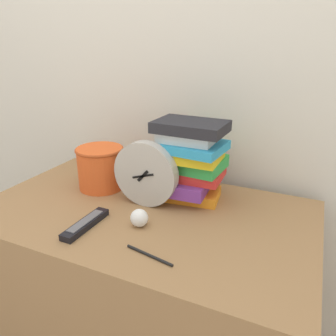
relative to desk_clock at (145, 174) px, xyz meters
name	(u,v)px	position (x,y,z in m)	size (l,w,h in m)	color
wall_back	(188,71)	(0.01, 0.36, 0.31)	(6.00, 0.04, 2.40)	silver
desk	(146,299)	(0.01, -0.04, -0.50)	(1.12, 0.66, 0.77)	olive
desk_clock	(145,174)	(0.00, 0.00, 0.00)	(0.23, 0.04, 0.23)	#B7B2A8
book_stack	(190,160)	(0.12, 0.11, 0.03)	(0.24, 0.22, 0.29)	orange
basket	(101,166)	(-0.23, 0.06, -0.03)	(0.18, 0.18, 0.16)	#E05623
tv_remote	(86,224)	(-0.10, -0.21, -0.10)	(0.04, 0.19, 0.02)	black
crumpled_paper_ball	(139,218)	(0.05, -0.14, -0.09)	(0.06, 0.06, 0.06)	white
pen	(149,255)	(0.15, -0.26, -0.11)	(0.15, 0.04, 0.01)	black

